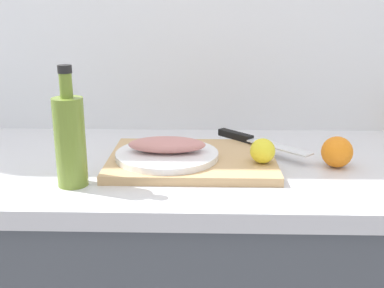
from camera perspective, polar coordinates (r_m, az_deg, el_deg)
back_wall at (r=1.42m, az=0.17°, el=15.77°), size 3.20×0.05×2.50m
cutting_board at (r=1.14m, az=-0.00°, el=-1.93°), size 0.39×0.30×0.02m
white_plate at (r=1.12m, az=-3.03°, el=-1.33°), size 0.24×0.24×0.01m
fish_fillet at (r=1.11m, az=-3.05°, el=-0.08°), size 0.18×0.08×0.04m
chef_knife at (r=1.25m, az=7.08°, el=0.55°), size 0.22×0.23×0.02m
lemon_0 at (r=1.09m, az=8.51°, el=-0.82°), size 0.06×0.06×0.06m
olive_oil_bottle at (r=1.01m, az=-14.51°, el=0.58°), size 0.06×0.06×0.25m
orange_1 at (r=1.16m, az=17.09°, el=-0.92°), size 0.07×0.07×0.07m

